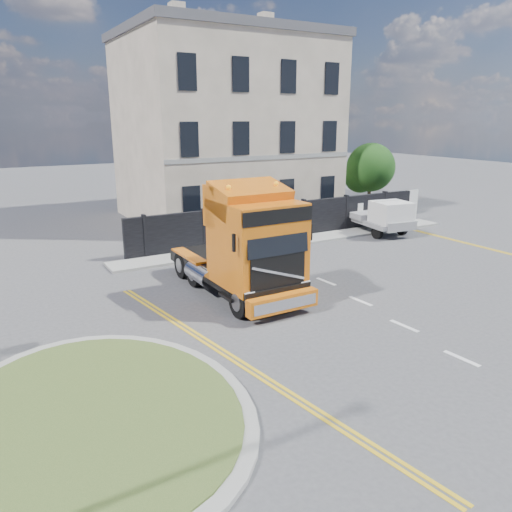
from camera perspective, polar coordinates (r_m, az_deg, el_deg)
ground at (r=17.10m, az=3.47°, el=-6.51°), size 120.00×120.00×0.00m
traffic_island at (r=12.14m, az=-17.76°, el=-16.76°), size 6.80×6.80×0.17m
hoarding_fence at (r=27.51m, az=4.65°, el=4.18°), size 18.80×0.25×2.00m
georgian_building at (r=33.17m, az=-3.56°, el=14.45°), size 12.30×10.30×12.80m
tree at (r=34.45m, az=12.69°, el=9.60°), size 3.20×3.20×4.80m
pavement_far at (r=26.68m, az=4.72°, el=1.75°), size 20.00×1.60×0.12m
truck at (r=17.89m, az=-0.97°, el=0.83°), size 2.67×6.97×4.17m
flatbed_pickup at (r=28.93m, az=14.36°, el=4.41°), size 2.52×4.93×1.95m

